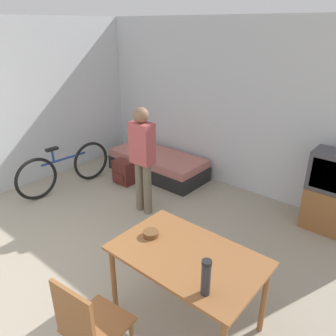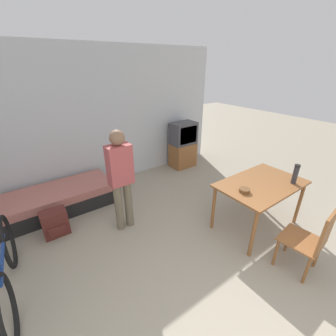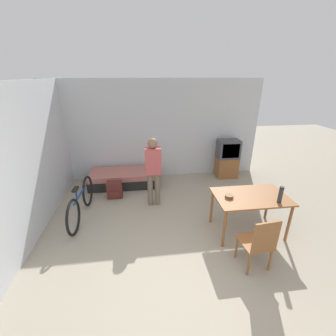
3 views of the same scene
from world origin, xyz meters
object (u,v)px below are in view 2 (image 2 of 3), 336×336
at_px(dining_table, 261,188).
at_px(person_standing, 121,175).
at_px(daybed, 59,199).
at_px(bicycle, 7,270).
at_px(mate_bowl, 245,190).
at_px(thermos_flask, 296,173).
at_px(backpack, 55,223).
at_px(tv, 183,145).
at_px(wooden_chair, 312,239).

height_order(dining_table, person_standing, person_standing).
relative_size(daybed, bicycle, 1.07).
distance_m(person_standing, mate_bowl, 1.73).
relative_size(dining_table, bicycle, 0.76).
bearing_deg(mate_bowl, thermos_flask, -18.27).
bearing_deg(mate_bowl, backpack, 143.41).
height_order(tv, bicycle, tv).
bearing_deg(wooden_chair, dining_table, 73.59).
bearing_deg(tv, daybed, -176.75).
relative_size(tv, person_standing, 0.70).
distance_m(daybed, thermos_flask, 3.84).
xyz_separation_m(bicycle, person_standing, (1.52, 0.31, 0.55)).
xyz_separation_m(bicycle, thermos_flask, (3.56, -1.13, 0.57)).
bearing_deg(wooden_chair, person_standing, 124.53).
bearing_deg(person_standing, bicycle, -168.35).
xyz_separation_m(daybed, dining_table, (2.40, -2.28, 0.49)).
distance_m(wooden_chair, thermos_flask, 0.97).
xyz_separation_m(tv, dining_table, (-0.52, -2.45, 0.13)).
xyz_separation_m(dining_table, person_standing, (-1.68, 1.17, 0.23)).
bearing_deg(mate_bowl, wooden_chair, -79.90).
bearing_deg(backpack, daybed, 73.30).
relative_size(daybed, mate_bowl, 12.54).
bearing_deg(bicycle, dining_table, -15.08).
xyz_separation_m(tv, bicycle, (-3.71, -1.59, -0.19)).
bearing_deg(backpack, person_standing, -25.33).
height_order(tv, person_standing, person_standing).
relative_size(tv, wooden_chair, 1.18).
height_order(daybed, person_standing, person_standing).
height_order(daybed, mate_bowl, mate_bowl).
bearing_deg(person_standing, wooden_chair, -55.47).
height_order(dining_table, thermos_flask, thermos_flask).
bearing_deg(person_standing, mate_bowl, -43.20).
bearing_deg(tv, dining_table, -101.95).
xyz_separation_m(tv, thermos_flask, (-0.15, -2.72, 0.38)).
bearing_deg(person_standing, thermos_flask, -35.21).
xyz_separation_m(dining_table, backpack, (-2.60, 1.61, -0.48)).
relative_size(bicycle, person_standing, 1.08).
bearing_deg(person_standing, dining_table, -34.97).
height_order(dining_table, backpack, dining_table).
distance_m(dining_table, mate_bowl, 0.43).
bearing_deg(daybed, dining_table, -43.57).
distance_m(daybed, person_standing, 1.51).
bearing_deg(dining_table, mate_bowl, -178.49).
bearing_deg(backpack, tv, 15.03).
bearing_deg(dining_table, person_standing, 145.03).
xyz_separation_m(person_standing, backpack, (-0.92, 0.44, -0.71)).
height_order(wooden_chair, person_standing, person_standing).
bearing_deg(wooden_chair, bicycle, 149.24).
bearing_deg(wooden_chair, thermos_flask, 44.39).
distance_m(person_standing, backpack, 1.24).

